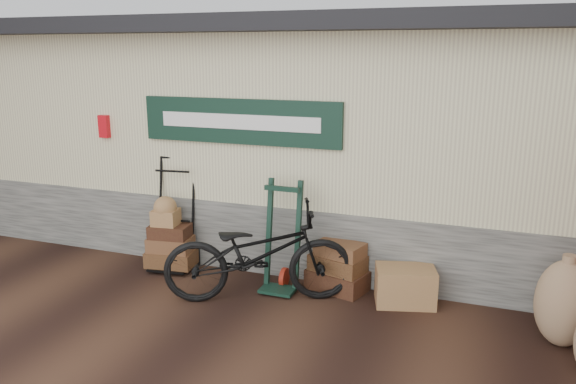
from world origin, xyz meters
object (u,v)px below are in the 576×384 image
(porter_trolley, at_px, (174,213))
(bicycle, at_px, (258,248))
(green_barrow, at_px, (282,237))
(wicker_hamper, at_px, (405,286))
(suitcase_stack, at_px, (338,265))

(porter_trolley, xyz_separation_m, bicycle, (1.45, -0.59, -0.11))
(green_barrow, bearing_deg, bicycle, -110.74)
(wicker_hamper, height_order, bicycle, bicycle)
(porter_trolley, height_order, wicker_hamper, porter_trolley)
(porter_trolley, height_order, bicycle, porter_trolley)
(suitcase_stack, bearing_deg, porter_trolley, -179.85)
(bicycle, bearing_deg, green_barrow, -45.18)
(bicycle, bearing_deg, suitcase_stack, -75.85)
(green_barrow, xyz_separation_m, bicycle, (-0.14, -0.37, -0.04))
(porter_trolley, xyz_separation_m, suitcase_stack, (2.21, 0.01, -0.43))
(green_barrow, bearing_deg, wicker_hamper, 5.15)
(green_barrow, distance_m, suitcase_stack, 0.75)
(wicker_hamper, distance_m, bicycle, 1.71)
(green_barrow, xyz_separation_m, wicker_hamper, (1.44, 0.11, -0.45))
(porter_trolley, relative_size, suitcase_stack, 2.15)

